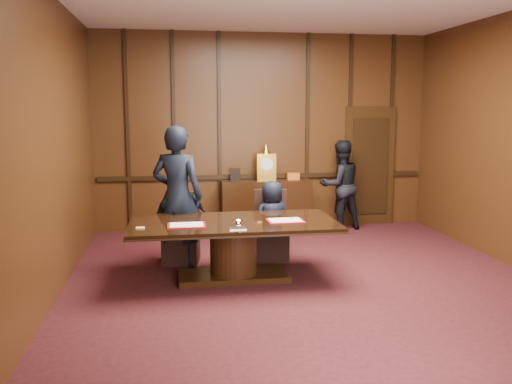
{
  "coord_description": "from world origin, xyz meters",
  "views": [
    {
      "loc": [
        -1.64,
        -6.19,
        2.18
      ],
      "look_at": [
        -0.53,
        0.98,
        1.05
      ],
      "focal_mm": 38.0,
      "sensor_mm": 36.0,
      "label": 1
    }
  ],
  "objects_px": {
    "sideboard": "(266,203)",
    "conference_table": "(233,240)",
    "signatory_left": "(181,218)",
    "signatory_right": "(272,221)",
    "witness_left": "(177,196)",
    "witness_right": "(340,185)"
  },
  "relations": [
    {
      "from": "sideboard",
      "to": "conference_table",
      "type": "bearing_deg",
      "value": -108.01
    },
    {
      "from": "conference_table",
      "to": "signatory_left",
      "type": "bearing_deg",
      "value": 129.09
    },
    {
      "from": "conference_table",
      "to": "signatory_right",
      "type": "height_order",
      "value": "signatory_right"
    },
    {
      "from": "sideboard",
      "to": "signatory_right",
      "type": "bearing_deg",
      "value": -97.24
    },
    {
      "from": "witness_left",
      "to": "witness_right",
      "type": "bearing_deg",
      "value": -126.42
    },
    {
      "from": "signatory_left",
      "to": "witness_left",
      "type": "height_order",
      "value": "witness_left"
    },
    {
      "from": "conference_table",
      "to": "witness_right",
      "type": "relative_size",
      "value": 1.63
    },
    {
      "from": "sideboard",
      "to": "signatory_left",
      "type": "relative_size",
      "value": 1.21
    },
    {
      "from": "signatory_right",
      "to": "witness_right",
      "type": "bearing_deg",
      "value": -146.18
    },
    {
      "from": "signatory_right",
      "to": "witness_right",
      "type": "distance_m",
      "value": 2.41
    },
    {
      "from": "sideboard",
      "to": "witness_right",
      "type": "relative_size",
      "value": 0.99
    },
    {
      "from": "sideboard",
      "to": "witness_left",
      "type": "bearing_deg",
      "value": -127.95
    },
    {
      "from": "sideboard",
      "to": "conference_table",
      "type": "height_order",
      "value": "sideboard"
    },
    {
      "from": "conference_table",
      "to": "signatory_left",
      "type": "xyz_separation_m",
      "value": [
        -0.65,
        0.8,
        0.15
      ]
    },
    {
      "from": "signatory_right",
      "to": "witness_right",
      "type": "relative_size",
      "value": 0.72
    },
    {
      "from": "conference_table",
      "to": "witness_left",
      "type": "relative_size",
      "value": 1.34
    },
    {
      "from": "witness_left",
      "to": "signatory_left",
      "type": "bearing_deg",
      "value": -98.69
    },
    {
      "from": "conference_table",
      "to": "signatory_right",
      "type": "relative_size",
      "value": 2.26
    },
    {
      "from": "sideboard",
      "to": "witness_left",
      "type": "relative_size",
      "value": 0.82
    },
    {
      "from": "signatory_right",
      "to": "signatory_left",
      "type": "bearing_deg",
      "value": -15.1
    },
    {
      "from": "signatory_left",
      "to": "witness_left",
      "type": "bearing_deg",
      "value": 45.51
    },
    {
      "from": "conference_table",
      "to": "signatory_left",
      "type": "relative_size",
      "value": 1.99
    }
  ]
}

